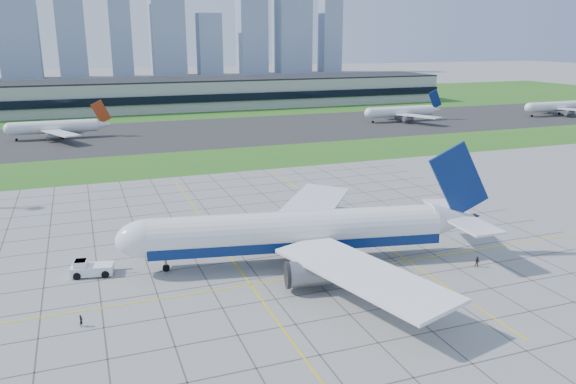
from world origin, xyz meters
name	(u,v)px	position (x,y,z in m)	size (l,w,h in m)	color
ground	(306,271)	(0.00, 0.00, 0.00)	(1400.00, 1400.00, 0.00)	#969691
grass_median	(195,162)	(0.00, 90.00, 0.02)	(700.00, 35.00, 0.04)	#24631C
asphalt_taxiway	(168,134)	(0.00, 145.00, 0.03)	(700.00, 75.00, 0.04)	#383838
grass_far	(138,105)	(0.00, 255.00, 0.02)	(700.00, 145.00, 0.04)	#24631C
apron_markings	(285,248)	(0.43, 11.09, 0.02)	(120.00, 130.00, 0.03)	#474744
terminal	(216,92)	(40.00, 229.87, 7.89)	(260.00, 43.00, 15.80)	#B7B7B2
city_skyline	(95,15)	(-8.71, 520.00, 59.09)	(523.00, 32.40, 160.00)	#8596AF
airliner	(299,232)	(0.27, 3.84, 5.48)	(63.09, 63.35, 20.03)	white
pushback_tug	(90,268)	(-33.04, 10.58, 1.17)	(9.59, 4.30, 2.63)	white
crew_near	(81,321)	(-34.72, -6.56, 0.83)	(0.61, 0.40, 1.66)	black
crew_far	(477,262)	(27.37, -8.52, 0.91)	(0.89, 0.69, 1.82)	black
distant_jet_1	(56,127)	(-40.75, 149.75, 4.48)	(36.12, 42.66, 14.08)	white
distant_jet_2	(402,111)	(106.60, 144.02, 4.49)	(37.88, 42.66, 14.08)	white
distant_jet_3	(560,106)	(190.84, 134.76, 4.49)	(42.68, 42.66, 14.08)	white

